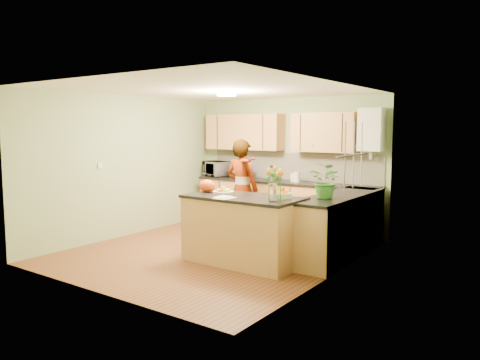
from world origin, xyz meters
The scene contains 28 objects.
floor centered at (0.00, 0.00, 0.00)m, with size 4.50×4.50×0.00m, color brown.
ceiling centered at (0.00, 0.00, 2.50)m, with size 4.00×4.50×0.02m, color white.
wall_back centered at (0.00, 2.25, 1.25)m, with size 4.00×0.02×2.50m, color #92AD7B.
wall_front centered at (0.00, -2.25, 1.25)m, with size 4.00×0.02×2.50m, color #92AD7B.
wall_left centered at (-2.00, 0.00, 1.25)m, with size 0.02×4.50×2.50m, color #92AD7B.
wall_right centered at (2.00, 0.00, 1.25)m, with size 0.02×4.50×2.50m, color #92AD7B.
back_counter centered at (0.10, 1.95, 0.47)m, with size 3.64×0.62×0.94m.
right_counter centered at (1.70, 0.85, 0.47)m, with size 0.62×2.24×0.94m.
splashback centered at (0.10, 2.23, 1.20)m, with size 3.60×0.02×0.52m, color silver.
upper_cabinets centered at (-0.18, 2.08, 1.85)m, with size 3.20×0.34×0.70m.
boiler centered at (1.70, 2.09, 1.90)m, with size 0.40×0.30×0.86m.
window_right centered at (1.99, 0.60, 1.55)m, with size 0.01×1.30×1.05m.
light_switch centered at (-1.99, -0.60, 1.30)m, with size 0.02×0.09×0.09m, color white.
ceiling_lamp centered at (0.00, 0.30, 2.46)m, with size 0.30×0.30×0.07m.
peninsula_island centered at (0.70, -0.25, 0.48)m, with size 1.68×0.86×0.96m.
fruit_dish centered at (0.35, -0.25, 1.01)m, with size 0.31×0.31×0.11m.
orange_bowl centered at (1.25, -0.10, 1.03)m, with size 0.26×0.26×0.15m.
flower_vase centered at (1.30, -0.43, 1.30)m, with size 0.28×0.28×0.51m.
orange_bag centered at (0.00, -0.20, 1.06)m, with size 0.25×0.21×0.19m, color #E44C12.
papers centered at (0.60, -0.55, 0.97)m, with size 0.21×0.29×0.01m, color silver.
violinist centered at (-0.17, 0.96, 0.87)m, with size 0.63×0.42×1.74m, color tan.
violin centered at (0.03, 0.74, 1.39)m, with size 0.59×0.24×0.12m, color #510B05, non-canonical shape.
microwave centered at (-1.53, 1.96, 1.09)m, with size 0.55×0.37×0.31m, color white.
blue_box centered at (-0.80, 1.94, 1.06)m, with size 0.31×0.23×0.25m, color navy.
kettle centered at (-0.19, 1.97, 1.07)m, with size 0.17×0.17×0.33m.
jar_cream centered at (0.28, 1.96, 1.02)m, with size 0.10×0.10×0.16m, color beige.
jar_white centered at (0.37, 1.94, 1.03)m, with size 0.12×0.12×0.19m, color white.
potted_plant centered at (1.70, 0.36, 1.19)m, with size 0.45×0.39×0.50m, color #347928.
Camera 1 is at (4.46, -5.62, 1.91)m, focal length 35.00 mm.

